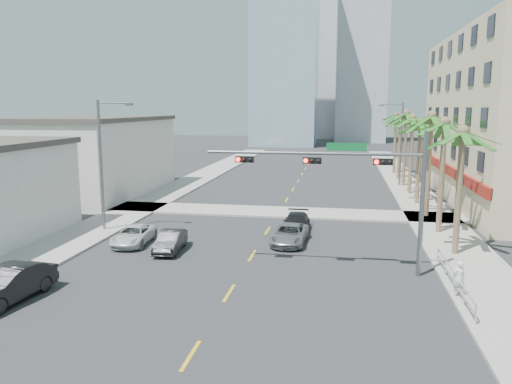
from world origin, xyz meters
TOP-DOWN VIEW (x-y plane):
  - ground at (0.00, 0.00)m, footprint 260.00×260.00m
  - sidewalk_right at (12.00, 20.00)m, footprint 4.00×120.00m
  - sidewalk_left at (-12.00, 20.00)m, footprint 4.00×120.00m
  - sidewalk_cross at (0.00, 22.00)m, footprint 80.00×4.00m
  - building_left_far at (-19.50, 28.00)m, footprint 11.00×18.00m
  - tower_far_left at (-8.00, 95.00)m, footprint 14.00×14.00m
  - tower_far_right at (9.00, 110.00)m, footprint 12.00×12.00m
  - tower_far_center at (-3.00, 125.00)m, footprint 16.00×16.00m
  - traffic_signal_mast at (5.78, 7.95)m, footprint 11.12×0.54m
  - palm_tree_0 at (11.60, 12.00)m, footprint 4.80×4.80m
  - palm_tree_1 at (11.60, 17.20)m, footprint 4.80×4.80m
  - palm_tree_2 at (11.60, 22.40)m, footprint 4.80×4.80m
  - palm_tree_3 at (11.60, 27.60)m, footprint 4.80×4.80m
  - palm_tree_4 at (11.60, 32.80)m, footprint 4.80×4.80m
  - palm_tree_5 at (11.60, 38.00)m, footprint 4.80×4.80m
  - palm_tree_6 at (11.60, 43.20)m, footprint 4.80×4.80m
  - palm_tree_7 at (11.60, 48.40)m, footprint 4.80×4.80m
  - streetlight_left at (-11.00, 14.00)m, footprint 2.55×0.25m
  - streetlight_right at (11.00, 38.00)m, footprint 2.55×0.25m
  - guardrail at (10.30, 6.00)m, footprint 0.08×8.08m
  - car_parked_mid at (-9.40, 1.36)m, footprint 2.15×4.88m
  - car_parked_far at (-7.80, 11.18)m, footprint 2.16×4.29m
  - car_lane_left at (-5.00, 10.10)m, footprint 1.60×3.82m
  - car_lane_center at (1.86, 12.98)m, footprint 2.24×4.47m
  - car_lane_right at (2.00, 16.05)m, footprint 1.84×4.37m
  - pedestrian at (10.30, 5.07)m, footprint 0.67×0.52m

SIDE VIEW (x-z plane):
  - ground at x=0.00m, z-range 0.00..0.00m
  - sidewalk_right at x=12.00m, z-range 0.00..0.15m
  - sidewalk_left at x=-12.00m, z-range 0.00..0.15m
  - sidewalk_cross at x=0.00m, z-range 0.00..0.15m
  - car_parked_far at x=-7.80m, z-range 0.00..1.16m
  - car_lane_center at x=1.86m, z-range 0.00..1.22m
  - car_lane_left at x=-5.00m, z-range 0.00..1.23m
  - car_lane_right at x=2.00m, z-range 0.00..1.26m
  - guardrail at x=10.30m, z-range 0.17..1.17m
  - car_parked_mid at x=-9.40m, z-range 0.00..1.56m
  - pedestrian at x=10.30m, z-range 0.15..1.78m
  - building_left_far at x=-19.50m, z-range 0.00..7.20m
  - streetlight_left at x=-11.00m, z-range 0.56..9.56m
  - streetlight_right at x=11.00m, z-range 0.56..9.56m
  - traffic_signal_mast at x=5.78m, z-range 1.46..8.66m
  - palm_tree_0 at x=11.60m, z-range 3.18..10.98m
  - palm_tree_3 at x=11.60m, z-range 3.18..10.98m
  - palm_tree_6 at x=11.60m, z-range 3.18..10.98m
  - palm_tree_1 at x=11.60m, z-range 3.35..11.51m
  - palm_tree_4 at x=11.60m, z-range 3.35..11.51m
  - palm_tree_7 at x=11.60m, z-range 3.35..11.51m
  - palm_tree_2 at x=11.60m, z-range 3.52..12.04m
  - palm_tree_5 at x=11.60m, z-range 3.52..12.04m
  - tower_far_center at x=-3.00m, z-range 0.00..42.00m
  - tower_far_left at x=-8.00m, z-range 0.00..48.00m
  - tower_far_right at x=9.00m, z-range 0.00..60.00m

